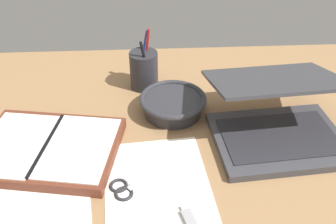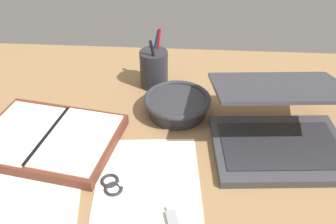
{
  "view_description": "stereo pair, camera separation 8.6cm",
  "coord_description": "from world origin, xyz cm",
  "px_view_note": "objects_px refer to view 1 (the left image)",
  "views": [
    {
      "loc": [
        -4.64,
        -65.5,
        60.36
      ],
      "look_at": [
        -0.74,
        3.99,
        9.0
      ],
      "focal_mm": 40.0,
      "sensor_mm": 36.0,
      "label": 1
    },
    {
      "loc": [
        4.0,
        -65.45,
        60.36
      ],
      "look_at": [
        -0.74,
        3.99,
        9.0
      ],
      "focal_mm": 40.0,
      "sensor_mm": 36.0,
      "label": 2
    }
  ],
  "objects_px": {
    "laptop": "(277,119)",
    "planner": "(48,148)",
    "bowl": "(173,104)",
    "scissors": "(127,187)",
    "pen_cup": "(144,69)"
  },
  "relations": [
    {
      "from": "laptop",
      "to": "planner",
      "type": "xyz_separation_m",
      "value": [
        -0.53,
        -0.03,
        -0.04
      ]
    },
    {
      "from": "bowl",
      "to": "planner",
      "type": "height_order",
      "value": "bowl"
    },
    {
      "from": "laptop",
      "to": "scissors",
      "type": "distance_m",
      "value": 0.38
    },
    {
      "from": "planner",
      "to": "scissors",
      "type": "distance_m",
      "value": 0.22
    },
    {
      "from": "bowl",
      "to": "scissors",
      "type": "bearing_deg",
      "value": -113.37
    },
    {
      "from": "pen_cup",
      "to": "planner",
      "type": "xyz_separation_m",
      "value": [
        -0.22,
        -0.27,
        -0.04
      ]
    },
    {
      "from": "laptop",
      "to": "planner",
      "type": "bearing_deg",
      "value": 178.67
    },
    {
      "from": "planner",
      "to": "scissors",
      "type": "xyz_separation_m",
      "value": [
        0.18,
        -0.12,
        -0.01
      ]
    },
    {
      "from": "pen_cup",
      "to": "planner",
      "type": "distance_m",
      "value": 0.35
    },
    {
      "from": "laptop",
      "to": "bowl",
      "type": "relative_size",
      "value": 1.88
    },
    {
      "from": "bowl",
      "to": "pen_cup",
      "type": "relative_size",
      "value": 1.02
    },
    {
      "from": "laptop",
      "to": "bowl",
      "type": "bearing_deg",
      "value": 150.95
    },
    {
      "from": "laptop",
      "to": "scissors",
      "type": "height_order",
      "value": "laptop"
    },
    {
      "from": "pen_cup",
      "to": "planner",
      "type": "bearing_deg",
      "value": -128.92
    },
    {
      "from": "bowl",
      "to": "scissors",
      "type": "xyz_separation_m",
      "value": [
        -0.11,
        -0.26,
        -0.02
      ]
    }
  ]
}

